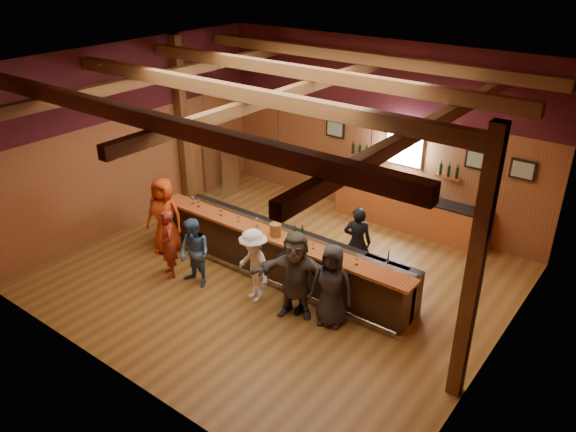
{
  "coord_description": "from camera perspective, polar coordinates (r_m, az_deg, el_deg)",
  "views": [
    {
      "loc": [
        6.35,
        -8.11,
        6.56
      ],
      "look_at": [
        0.0,
        0.3,
        1.35
      ],
      "focal_mm": 35.0,
      "sensor_mm": 36.0,
      "label": 1
    }
  ],
  "objects": [
    {
      "name": "customer_denim",
      "position": [
        11.74,
        -9.48,
        -3.74
      ],
      "size": [
        0.77,
        0.61,
        1.51
      ],
      "primitive_type": "imported",
      "rotation": [
        0.0,
        0.0,
        -0.06
      ],
      "color": "#446288",
      "rests_on": "ground"
    },
    {
      "name": "back_bar_cabinet",
      "position": [
        14.26,
        12.22,
        0.43
      ],
      "size": [
        4.0,
        0.52,
        0.95
      ],
      "color": "#96421B",
      "rests_on": "ground"
    },
    {
      "name": "stainless_fridge",
      "position": [
        16.0,
        -6.8,
        5.4
      ],
      "size": [
        0.7,
        0.7,
        1.8
      ],
      "primitive_type": "cube",
      "color": "silver",
      "rests_on": "ground"
    },
    {
      "name": "glass_c",
      "position": [
        12.35,
        -6.85,
        0.57
      ],
      "size": [
        0.08,
        0.08,
        0.18
      ],
      "color": "silver",
      "rests_on": "bar_counter"
    },
    {
      "name": "glass_g",
      "position": [
        10.81,
        4.15,
        -3.2
      ],
      "size": [
        0.09,
        0.09,
        0.19
      ],
      "color": "silver",
      "rests_on": "bar_counter"
    },
    {
      "name": "bottle_b",
      "position": [
        11.24,
        1.45,
        -1.9
      ],
      "size": [
        0.08,
        0.08,
        0.35
      ],
      "color": "black",
      "rests_on": "bar_counter"
    },
    {
      "name": "glass_e",
      "position": [
        11.82,
        -3.18,
        -0.41
      ],
      "size": [
        0.09,
        0.09,
        0.2
      ],
      "color": "silver",
      "rests_on": "bar_counter"
    },
    {
      "name": "customer_white",
      "position": [
        11.13,
        -3.5,
        -5.04
      ],
      "size": [
        1.15,
        0.89,
        1.56
      ],
      "primitive_type": "imported",
      "rotation": [
        0.0,
        0.0,
        -0.35
      ],
      "color": "white",
      "rests_on": "ground"
    },
    {
      "name": "glass_b",
      "position": [
        12.83,
        -9.1,
        1.45
      ],
      "size": [
        0.08,
        0.08,
        0.18
      ],
      "color": "silver",
      "rests_on": "bar_counter"
    },
    {
      "name": "ice_bucket",
      "position": [
        11.44,
        -1.27,
        -1.4
      ],
      "size": [
        0.24,
        0.24,
        0.27
      ],
      "primitive_type": "cylinder",
      "color": "brown",
      "rests_on": "bar_counter"
    },
    {
      "name": "customer_redvest",
      "position": [
        12.16,
        -12.13,
        -2.8
      ],
      "size": [
        0.67,
        0.59,
        1.53
      ],
      "primitive_type": "imported",
      "rotation": [
        0.0,
        0.0,
        -0.52
      ],
      "color": "maroon",
      "rests_on": "ground"
    },
    {
      "name": "glass_f",
      "position": [
        10.97,
        2.55,
        -2.82
      ],
      "size": [
        0.07,
        0.07,
        0.16
      ],
      "color": "silver",
      "rests_on": "bar_counter"
    },
    {
      "name": "glass_a",
      "position": [
        13.01,
        -9.68,
        1.8
      ],
      "size": [
        0.08,
        0.08,
        0.19
      ],
      "color": "silver",
      "rests_on": "bar_counter"
    },
    {
      "name": "wine_shelves",
      "position": [
        14.1,
        11.48,
        5.27
      ],
      "size": [
        3.0,
        0.18,
        0.3
      ],
      "color": "#96421B",
      "rests_on": "room"
    },
    {
      "name": "pendant_lights",
      "position": [
        11.0,
        -0.95,
        5.8
      ],
      "size": [
        4.24,
        0.24,
        1.37
      ],
      "color": "black",
      "rests_on": "room"
    },
    {
      "name": "customer_navy",
      "position": [
        10.78,
        0.61,
        -5.84
      ],
      "size": [
        1.02,
        0.56,
        1.65
      ],
      "primitive_type": "imported",
      "rotation": [
        0.0,
        0.0,
        0.17
      ],
      "color": "black",
      "rests_on": "ground"
    },
    {
      "name": "window",
      "position": [
        14.02,
        11.76,
        6.98
      ],
      "size": [
        0.95,
        0.09,
        0.95
      ],
      "color": "silver",
      "rests_on": "room"
    },
    {
      "name": "customer_orange",
      "position": [
        13.08,
        -12.44,
        0.04
      ],
      "size": [
        1.03,
        0.84,
        1.81
      ],
      "primitive_type": "imported",
      "rotation": [
        0.0,
        0.0,
        0.35
      ],
      "color": "#BE3C11",
      "rests_on": "ground"
    },
    {
      "name": "glass_d",
      "position": [
        12.04,
        -5.05,
        -0.11
      ],
      "size": [
        0.07,
        0.07,
        0.16
      ],
      "color": "silver",
      "rests_on": "bar_counter"
    },
    {
      "name": "framed_pictures",
      "position": [
        13.67,
        15.02,
        6.36
      ],
      "size": [
        5.35,
        0.05,
        0.45
      ],
      "color": "black",
      "rests_on": "room"
    },
    {
      "name": "glass_h",
      "position": [
        10.51,
        7.01,
        -4.37
      ],
      "size": [
        0.08,
        0.08,
        0.17
      ],
      "color": "silver",
      "rests_on": "bar_counter"
    },
    {
      "name": "customer_brown",
      "position": [
        10.6,
        0.75,
        -5.98
      ],
      "size": [
        1.73,
        1.18,
        1.79
      ],
      "primitive_type": "imported",
      "rotation": [
        0.0,
        0.0,
        0.44
      ],
      "color": "#554D44",
      "rests_on": "ground"
    },
    {
      "name": "room",
      "position": [
        10.87,
        -0.78,
        8.38
      ],
      "size": [
        9.04,
        9.0,
        4.52
      ],
      "color": "brown",
      "rests_on": "ground"
    },
    {
      "name": "bar_counter",
      "position": [
        12.03,
        -0.37,
        -3.81
      ],
      "size": [
        6.3,
        1.07,
        1.11
      ],
      "color": "black",
      "rests_on": "ground"
    },
    {
      "name": "bottle_a",
      "position": [
        11.3,
        0.72,
        -1.83
      ],
      "size": [
        0.07,
        0.07,
        0.32
      ],
      "color": "black",
      "rests_on": "bar_counter"
    },
    {
      "name": "customer_dark",
      "position": [
        10.45,
        4.46,
        -7.06
      ],
      "size": [
        0.92,
        0.73,
        1.65
      ],
      "primitive_type": "imported",
      "rotation": [
        0.0,
        0.0,
        0.28
      ],
      "color": "#272729",
      "rests_on": "ground"
    },
    {
      "name": "bartender",
      "position": [
        11.94,
        7.04,
        -2.66
      ],
      "size": [
        0.7,
        0.6,
        1.63
      ],
      "primitive_type": "imported",
      "rotation": [
        0.0,
        0.0,
        3.56
      ],
      "color": "black",
      "rests_on": "ground"
    }
  ]
}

